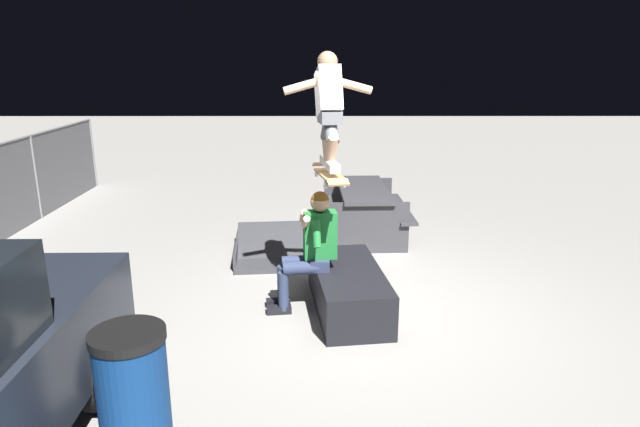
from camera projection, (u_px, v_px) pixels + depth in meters
name	position (u px, v px, depth m)	size (l,w,h in m)	color
ground_plane	(360.00, 313.00, 5.88)	(40.00, 40.00, 0.00)	gray
ledge_box_main	(348.00, 289.00, 5.92)	(1.55, 0.69, 0.46)	black
person_sitting_on_ledge	(310.00, 245.00, 5.82)	(0.60, 0.77, 1.30)	#2D3856
skateboard	(330.00, 175.00, 5.54)	(1.04, 0.36, 0.13)	#AD8451
skater_airborne	(329.00, 105.00, 5.40)	(0.63, 0.89, 1.12)	white
kicker_ramp	(272.00, 252.00, 7.54)	(1.37, 1.09, 0.41)	#38383D
picnic_table_back	(363.00, 204.00, 8.30)	(1.74, 1.40, 0.75)	#38383D
trash_bin	(134.00, 399.00, 3.60)	(0.48, 0.48, 0.97)	navy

